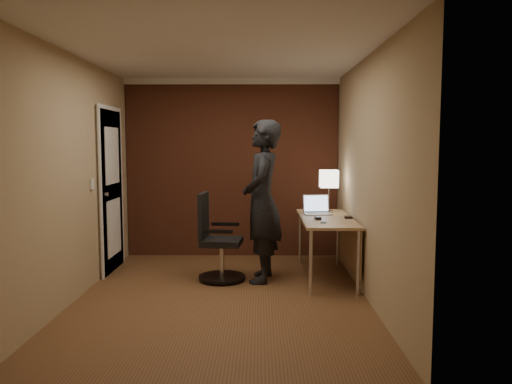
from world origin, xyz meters
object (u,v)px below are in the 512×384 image
(desk, at_px, (332,228))
(desk_lamp, at_px, (329,179))
(laptop, at_px, (317,209))
(office_chair, at_px, (216,243))
(wallet, at_px, (348,217))
(phone, at_px, (323,222))
(mouse, at_px, (318,218))
(person, at_px, (262,201))

(desk, bearing_deg, desk_lamp, 87.91)
(desk, distance_m, laptop, 0.39)
(desk_lamp, xyz_separation_m, office_chair, (-1.38, -0.59, -0.70))
(laptop, relative_size, wallet, 3.22)
(laptop, bearing_deg, desk_lamp, 45.20)
(phone, relative_size, wallet, 1.05)
(mouse, bearing_deg, office_chair, 169.88)
(desk_lamp, bearing_deg, person, -144.91)
(wallet, height_order, office_chair, office_chair)
(mouse, distance_m, person, 0.67)
(person, bearing_deg, office_chair, -85.17)
(mouse, distance_m, wallet, 0.38)
(mouse, height_order, person, person)
(desk, distance_m, mouse, 0.29)
(desk, distance_m, wallet, 0.23)
(phone, height_order, office_chair, office_chair)
(desk_lamp, bearing_deg, office_chair, -156.88)
(person, bearing_deg, desk_lamp, 130.58)
(wallet, xyz_separation_m, person, (-1.01, -0.05, 0.19))
(office_chair, bearing_deg, desk_lamp, 23.12)
(wallet, bearing_deg, desk_lamp, 106.33)
(laptop, relative_size, office_chair, 0.35)
(laptop, xyz_separation_m, person, (-0.68, -0.43, 0.14))
(laptop, bearing_deg, phone, -90.61)
(person, bearing_deg, mouse, 91.45)
(desk, height_order, mouse, mouse)
(wallet, bearing_deg, office_chair, -178.24)
(wallet, height_order, person, person)
(desk, bearing_deg, phone, -111.98)
(phone, height_order, person, person)
(desk_lamp, bearing_deg, desk, -92.09)
(desk, xyz_separation_m, desk_lamp, (0.02, 0.48, 0.55))
(desk, xyz_separation_m, phone, (-0.16, -0.39, 0.13))
(desk_lamp, xyz_separation_m, mouse, (-0.21, -0.64, -0.40))
(mouse, height_order, office_chair, office_chair)
(mouse, bearing_deg, phone, -88.60)
(wallet, bearing_deg, laptop, 130.85)
(office_chair, bearing_deg, desk, 4.75)
(desk, height_order, laptop, laptop)
(mouse, bearing_deg, wallet, 7.41)
(wallet, distance_m, office_chair, 1.57)
(desk, bearing_deg, person, -171.81)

